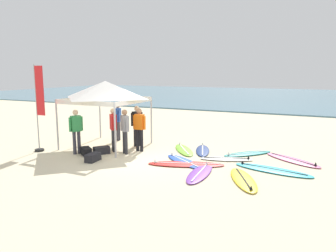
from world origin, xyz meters
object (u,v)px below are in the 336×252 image
Objects in this scene: surfboard_purple at (200,173)px; person_black at (137,123)px; person_green at (76,128)px; person_red at (113,127)px; surfboard_teal at (248,154)px; surfboard_lime at (184,150)px; gear_bag_by_pole at (93,157)px; surfboard_yellow at (243,180)px; person_grey at (125,128)px; surfboard_white at (227,159)px; surfboard_navy at (203,150)px; person_orange at (139,127)px; surfboard_cyan at (272,170)px; surfboard_red at (186,164)px; banner_flag at (39,112)px; gear_bag_near_tent at (102,150)px; surfboard_blue at (184,161)px; canopy_tent at (105,90)px; person_blue at (118,119)px; surfboard_pink at (293,160)px.

person_black reaches higher than surfboard_purple.
person_green and person_red have the same top height.
surfboard_teal is at bearing 7.19° from person_black.
surfboard_teal is (2.44, 0.48, -0.00)m from surfboard_lime.
person_red is 2.85× the size of gear_bag_by_pole.
person_grey is at bearing 165.87° from surfboard_yellow.
surfboard_purple is 5.23m from person_green.
surfboard_navy is (-1.21, 0.85, -0.00)m from surfboard_white.
person_black is 0.92m from person_orange.
person_orange is (-1.56, -0.83, 0.95)m from surfboard_lime.
gear_bag_by_pole reaches higher than surfboard_teal.
surfboard_cyan is at bearing -4.93° from person_orange.
surfboard_white is 3.98m from person_grey.
banner_flag is (-5.91, -0.68, 1.54)m from surfboard_red.
person_green is 2.85× the size of gear_bag_near_tent.
surfboard_white is 0.57× the size of banner_flag.
person_grey is at bearing 176.53° from surfboard_blue.
person_red is 2.94m from banner_flag.
surfboard_lime is (-3.59, 1.27, 0.00)m from surfboard_cyan.
canopy_tent is 3.24m from gear_bag_by_pole.
person_blue is at bearing 101.39° from canopy_tent.
canopy_tent is 5.70m from surfboard_purple.
person_black is at bearing 172.49° from surfboard_white.
banner_flag is at bearing -170.29° from surfboard_blue.
surfboard_yellow is 1.18× the size of surfboard_teal.
surfboard_white is 3.24× the size of gear_bag_near_tent.
person_red reaches higher than surfboard_blue.
banner_flag is at bearing 179.39° from surfboard_yellow.
person_green is at bearing -100.58° from canopy_tent.
person_blue is (-3.48, 0.53, 0.95)m from surfboard_lime.
surfboard_white is 0.86× the size of surfboard_yellow.
canopy_tent is 5.67m from surfboard_white.
surfboard_yellow is at bearing 2.28° from gear_bag_by_pole.
surfboard_red is at bearing -28.82° from person_blue.
gear_bag_by_pole is (-6.37, -3.08, 0.10)m from surfboard_pink.
person_blue is at bearing 165.72° from surfboard_cyan.
gear_bag_near_tent reaches higher than surfboard_yellow.
banner_flag reaches higher than person_black.
gear_bag_near_tent and gear_bag_by_pole have the same top height.
surfboard_white is at bearing -114.83° from surfboard_teal.
person_red reaches higher than surfboard_red.
person_orange is at bearing -176.68° from surfboard_white.
surfboard_white and surfboard_navy have the same top height.
person_blue is (-0.24, 1.21, -1.40)m from canopy_tent.
banner_flag reaches higher than surfboard_teal.
surfboard_red is 4.48m from person_green.
gear_bag_by_pole is at bearing -177.72° from surfboard_yellow.
gear_bag_near_tent is at bearing -63.70° from canopy_tent.
surfboard_purple is at bearing -3.80° from person_green.
surfboard_cyan is at bearing 64.88° from surfboard_yellow.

